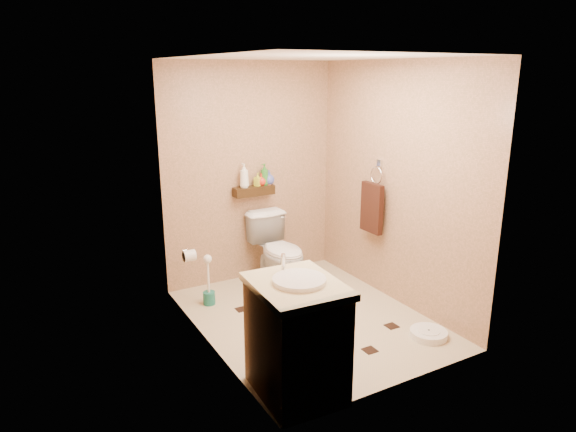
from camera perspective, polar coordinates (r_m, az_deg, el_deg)
ground at (r=5.03m, az=2.34°, el=-11.27°), size 2.50×2.50×0.00m
wall_back at (r=5.68m, az=-4.20°, el=4.74°), size 2.00×0.04×2.40m
wall_front at (r=3.65m, az=12.96°, el=-1.95°), size 2.00×0.04×2.40m
wall_left at (r=4.18m, az=-9.21°, el=0.52°), size 0.04×2.50×2.40m
wall_right at (r=5.19m, az=11.92°, el=3.39°), size 0.04×2.50×2.40m
ceiling at (r=4.48m, az=2.70°, el=17.24°), size 2.00×2.50×0.02m
wall_shelf at (r=5.65m, az=-3.82°, el=2.81°), size 0.46×0.14×0.10m
floor_accents at (r=4.98m, az=3.23°, el=-11.49°), size 1.18×1.38×0.01m
toilet at (r=5.59m, az=-1.01°, el=-3.97°), size 0.46×0.79×0.79m
vanity at (r=3.78m, az=0.94°, el=-13.31°), size 0.63×0.75×1.01m
bathroom_scale at (r=4.85m, az=15.35°, el=-12.49°), size 0.33×0.33×0.07m
toilet_brush at (r=5.28m, az=-8.81°, el=-7.81°), size 0.12×0.12×0.53m
towel_ring at (r=5.38m, az=9.33°, el=1.17°), size 0.12×0.30×0.76m
toilet_paper at (r=4.96m, az=-10.92°, el=-4.35°), size 0.12×0.11×0.12m
bottle_a at (r=5.56m, az=-4.89°, el=4.50°), size 0.12×0.12×0.26m
bottle_b at (r=5.64m, az=-3.38°, el=4.08°), size 0.09×0.09×0.15m
bottle_c at (r=5.66m, az=-2.95°, el=4.09°), size 0.15×0.15×0.14m
bottle_d at (r=5.67m, az=-2.63°, el=4.64°), size 0.12×0.12×0.24m
bottle_e at (r=5.69m, az=-2.27°, el=4.23°), size 0.09×0.09×0.15m
bottle_f at (r=5.70m, az=-2.14°, el=4.30°), size 0.16×0.16×0.16m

